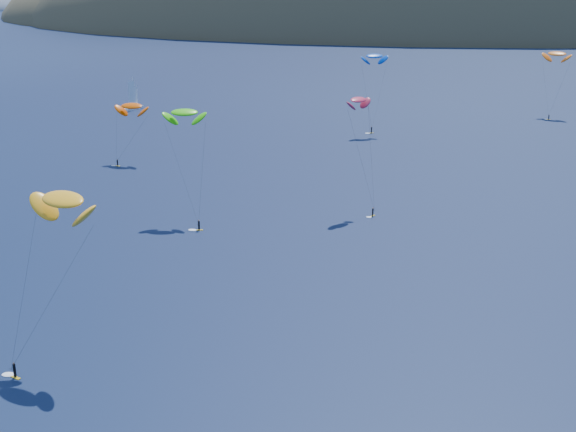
# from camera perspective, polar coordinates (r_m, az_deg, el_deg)

# --- Properties ---
(island) EXTENTS (730.00, 300.00, 210.00)m
(island) POSITION_cam_1_polar(r_m,az_deg,el_deg) (617.78, 10.68, 12.29)
(island) COLOR #3D3526
(island) RESTS_ON ground
(sailboat) EXTENTS (9.58, 9.09, 11.45)m
(sailboat) POSITION_cam_1_polar(r_m,az_deg,el_deg) (286.22, -10.92, 7.64)
(sailboat) COLOR white
(sailboat) RESTS_ON ground
(kitesurfer_1) EXTENTS (9.53, 10.19, 16.92)m
(kitesurfer_1) POSITION_cam_1_polar(r_m,az_deg,el_deg) (214.44, -11.06, 7.69)
(kitesurfer_1) COLOR gold
(kitesurfer_1) RESTS_ON ground
(kitesurfer_2) EXTENTS (12.03, 14.29, 25.00)m
(kitesurfer_2) POSITION_cam_1_polar(r_m,az_deg,el_deg) (110.27, -15.74, 1.13)
(kitesurfer_2) COLOR gold
(kitesurfer_2) RESTS_ON ground
(kitesurfer_3) EXTENTS (10.32, 13.63, 23.95)m
(kitesurfer_3) POSITION_cam_1_polar(r_m,az_deg,el_deg) (166.52, -7.38, 7.30)
(kitesurfer_3) COLOR gold
(kitesurfer_3) RESTS_ON ground
(kitesurfer_4) EXTENTS (9.04, 8.14, 24.96)m
(kitesurfer_4) POSITION_cam_1_polar(r_m,az_deg,el_deg) (246.14, 6.16, 11.23)
(kitesurfer_4) COLOR gold
(kitesurfer_4) RESTS_ON ground
(kitesurfer_9) EXTENTS (7.90, 11.47, 25.10)m
(kitesurfer_9) POSITION_cam_1_polar(r_m,az_deg,el_deg) (170.62, 5.03, 8.21)
(kitesurfer_9) COLOR gold
(kitesurfer_9) RESTS_ON ground
(kitesurfer_11) EXTENTS (10.14, 14.85, 22.67)m
(kitesurfer_11) POSITION_cam_1_polar(r_m,az_deg,el_deg) (285.26, 18.59, 10.88)
(kitesurfer_11) COLOR gold
(kitesurfer_11) RESTS_ON ground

